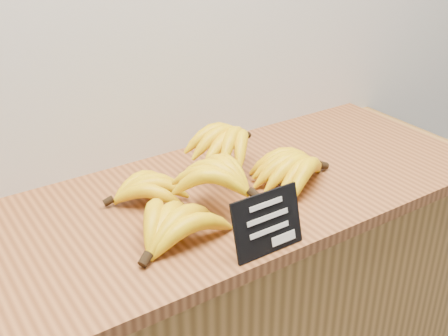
% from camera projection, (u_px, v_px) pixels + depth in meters
% --- Properties ---
extents(counter_top, '(1.36, 0.54, 0.03)m').
position_uv_depth(counter_top, '(212.00, 200.00, 1.28)').
color(counter_top, '#94572D').
rests_on(counter_top, counter).
extents(chalkboard_sign, '(0.15, 0.04, 0.12)m').
position_uv_depth(chalkboard_sign, '(268.00, 223.00, 1.06)').
color(chalkboard_sign, black).
rests_on(chalkboard_sign, counter_top).
extents(banana_pile, '(0.56, 0.36, 0.12)m').
position_uv_depth(banana_pile, '(216.00, 181.00, 1.22)').
color(banana_pile, yellow).
rests_on(banana_pile, counter_top).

